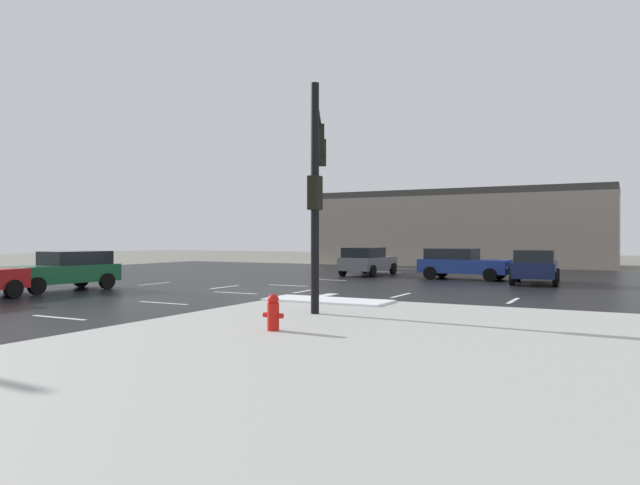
% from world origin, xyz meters
% --- Properties ---
extents(ground_plane, '(120.00, 120.00, 0.00)m').
position_xyz_m(ground_plane, '(0.00, 0.00, 0.00)').
color(ground_plane, slate).
extents(road_asphalt, '(44.00, 44.00, 0.02)m').
position_xyz_m(road_asphalt, '(0.00, 0.00, 0.01)').
color(road_asphalt, black).
rests_on(road_asphalt, ground_plane).
extents(sidewalk_corner, '(18.00, 18.00, 0.14)m').
position_xyz_m(sidewalk_corner, '(12.00, -12.00, 0.07)').
color(sidewalk_corner, '#B2B2AD').
rests_on(sidewalk_corner, ground_plane).
extents(snow_strip_curbside, '(4.00, 1.60, 0.06)m').
position_xyz_m(snow_strip_curbside, '(5.00, -4.00, 0.17)').
color(snow_strip_curbside, white).
rests_on(snow_strip_curbside, sidewalk_corner).
extents(lane_markings, '(36.15, 36.15, 0.01)m').
position_xyz_m(lane_markings, '(1.20, -1.38, 0.02)').
color(lane_markings, silver).
rests_on(lane_markings, road_asphalt).
extents(traffic_signal_mast, '(2.96, 5.92, 6.10)m').
position_xyz_m(traffic_signal_mast, '(5.31, -5.30, 4.26)').
color(traffic_signal_mast, black).
rests_on(traffic_signal_mast, sidewalk_corner).
extents(fire_hydrant, '(0.48, 0.26, 0.79)m').
position_xyz_m(fire_hydrant, '(6.63, -9.87, 0.54)').
color(fire_hydrant, red).
rests_on(fire_hydrant, sidewalk_corner).
extents(strip_building_background, '(22.53, 8.00, 5.88)m').
position_xyz_m(strip_building_background, '(1.62, 27.17, 2.94)').
color(strip_building_background, gray).
rests_on(strip_building_background, ground_plane).
extents(sedan_grey, '(2.07, 4.56, 1.58)m').
position_xyz_m(sedan_grey, '(0.27, 10.38, 0.85)').
color(sedan_grey, slate).
rests_on(sedan_grey, road_asphalt).
extents(sedan_navy, '(2.30, 4.64, 1.58)m').
position_xyz_m(sedan_navy, '(9.62, 8.24, 0.85)').
color(sedan_navy, '#141E47').
rests_on(sedan_navy, road_asphalt).
extents(sedan_blue, '(4.62, 2.24, 1.58)m').
position_xyz_m(sedan_blue, '(5.85, 9.55, 0.85)').
color(sedan_blue, navy).
rests_on(sedan_blue, road_asphalt).
extents(sedan_green, '(2.43, 4.68, 1.58)m').
position_xyz_m(sedan_green, '(-6.86, -4.22, 0.85)').
color(sedan_green, '#195933').
rests_on(sedan_green, road_asphalt).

